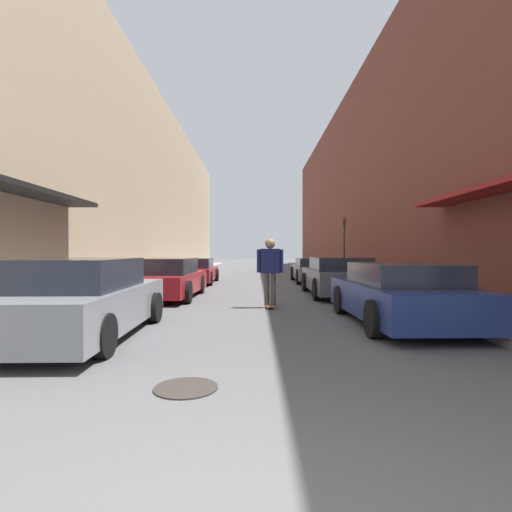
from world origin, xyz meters
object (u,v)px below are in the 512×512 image
(skateboarder, at_px, (270,265))
(parked_car_left_0, at_px, (86,300))
(parked_car_left_2, at_px, (194,271))
(manhole_cover, at_px, (186,388))
(parked_car_right_1, at_px, (338,277))
(traffic_light, at_px, (344,239))
(parked_car_right_2, at_px, (314,270))
(parked_car_left_1, at_px, (167,279))
(parked_car_right_0, at_px, (400,294))

(skateboarder, bearing_deg, parked_car_left_0, -132.52)
(parked_car_left_2, relative_size, manhole_cover, 6.48)
(parked_car_right_1, relative_size, traffic_light, 1.40)
(parked_car_right_1, bearing_deg, parked_car_right_2, 89.91)
(parked_car_left_2, bearing_deg, traffic_light, 28.86)
(parked_car_left_1, distance_m, parked_car_left_2, 6.00)
(parked_car_left_0, distance_m, parked_car_right_1, 8.78)
(parked_car_left_1, bearing_deg, manhole_cover, -76.22)
(parked_car_left_0, bearing_deg, parked_car_left_1, 88.70)
(parked_car_left_2, bearing_deg, parked_car_right_0, -60.97)
(parked_car_left_0, distance_m, parked_car_left_1, 5.83)
(parked_car_left_2, height_order, parked_car_right_0, parked_car_right_0)
(parked_car_left_0, bearing_deg, traffic_light, 63.51)
(skateboarder, bearing_deg, parked_car_left_1, 145.76)
(parked_car_left_1, distance_m, parked_car_right_2, 8.68)
(parked_car_left_0, bearing_deg, parked_car_left_2, 89.64)
(parked_car_left_1, relative_size, parked_car_left_2, 0.99)
(parked_car_right_1, distance_m, traffic_light, 10.04)
(parked_car_left_1, bearing_deg, parked_car_left_0, -91.30)
(parked_car_left_0, xyz_separation_m, parked_car_left_2, (0.07, 11.83, -0.08))
(parked_car_right_0, relative_size, parked_car_right_1, 0.96)
(parked_car_left_2, bearing_deg, parked_car_left_1, -89.44)
(parked_car_left_2, height_order, skateboarder, skateboarder)
(parked_car_right_2, height_order, skateboarder, skateboarder)
(parked_car_left_0, xyz_separation_m, traffic_light, (8.10, 16.25, 1.54))
(parked_car_right_0, bearing_deg, parked_car_right_2, 90.84)
(parked_car_right_2, height_order, manhole_cover, parked_car_right_2)
(parked_car_left_2, distance_m, skateboarder, 8.83)
(parked_car_left_0, height_order, skateboarder, skateboarder)
(parked_car_right_0, distance_m, traffic_light, 15.24)
(parked_car_left_2, relative_size, parked_car_right_1, 0.97)
(manhole_cover, bearing_deg, parked_car_left_2, 98.38)
(parked_car_right_1, xyz_separation_m, skateboarder, (-2.43, -2.97, 0.50))
(parked_car_left_1, distance_m, traffic_light, 13.21)
(parked_car_right_1, distance_m, manhole_cover, 9.91)
(parked_car_left_0, relative_size, parked_car_right_1, 0.99)
(parked_car_left_1, distance_m, parked_car_right_0, 7.40)
(parked_car_right_1, distance_m, skateboarder, 3.87)
(parked_car_left_1, bearing_deg, skateboarder, -34.24)
(parked_car_right_0, xyz_separation_m, skateboarder, (-2.60, 2.39, 0.52))
(parked_car_right_2, bearing_deg, parked_car_right_0, -89.16)
(parked_car_right_1, height_order, parked_car_right_2, parked_car_right_1)
(manhole_cover, bearing_deg, parked_car_left_1, 103.78)
(parked_car_right_0, distance_m, parked_car_right_1, 5.36)
(parked_car_left_1, height_order, manhole_cover, parked_car_left_1)
(parked_car_left_2, distance_m, parked_car_right_1, 7.72)
(parked_car_left_1, bearing_deg, traffic_light, 52.60)
(parked_car_left_1, bearing_deg, parked_car_right_1, 7.90)
(parked_car_left_0, distance_m, parked_car_right_0, 6.07)
(parked_car_right_2, bearing_deg, traffic_light, 58.80)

